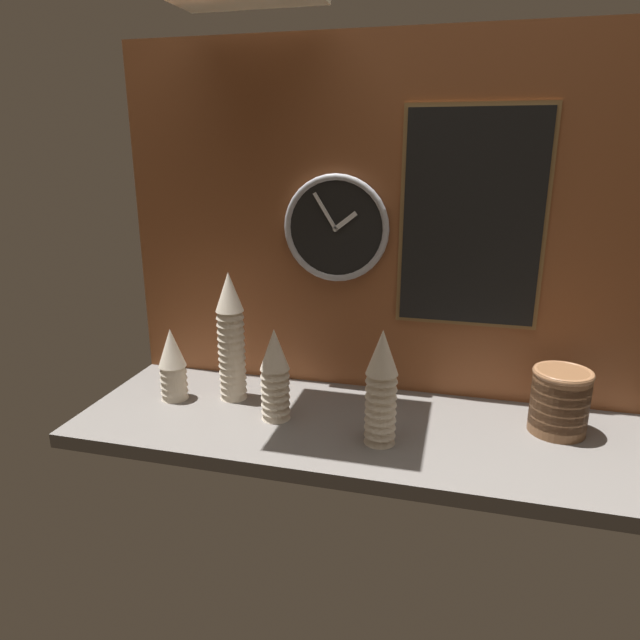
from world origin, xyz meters
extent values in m
cube|color=slate|center=(0.00, 0.00, -0.02)|extent=(1.60, 0.56, 0.04)
cube|color=brown|center=(0.00, 0.27, 0.53)|extent=(1.60, 0.03, 1.05)
cone|color=beige|center=(-0.58, 0.01, 0.06)|extent=(0.08, 0.08, 0.12)
cone|color=beige|center=(-0.58, 0.01, 0.08)|extent=(0.08, 0.08, 0.12)
cone|color=beige|center=(-0.58, 0.01, 0.10)|extent=(0.08, 0.08, 0.12)
cone|color=beige|center=(-0.58, 0.01, 0.12)|extent=(0.08, 0.08, 0.12)
cone|color=beige|center=(-0.58, 0.01, 0.14)|extent=(0.08, 0.08, 0.12)
cone|color=beige|center=(-0.58, 0.01, 0.17)|extent=(0.08, 0.08, 0.12)
cone|color=beige|center=(0.07, -0.10, 0.06)|extent=(0.08, 0.08, 0.12)
cone|color=beige|center=(0.07, -0.10, 0.08)|extent=(0.08, 0.08, 0.12)
cone|color=beige|center=(0.07, -0.10, 0.10)|extent=(0.08, 0.08, 0.12)
cone|color=beige|center=(0.07, -0.10, 0.12)|extent=(0.08, 0.08, 0.12)
cone|color=beige|center=(0.07, -0.10, 0.14)|extent=(0.08, 0.08, 0.12)
cone|color=beige|center=(0.07, -0.10, 0.17)|extent=(0.08, 0.08, 0.12)
cone|color=beige|center=(0.07, -0.10, 0.19)|extent=(0.08, 0.08, 0.12)
cone|color=beige|center=(0.07, -0.10, 0.21)|extent=(0.08, 0.08, 0.12)
cone|color=beige|center=(0.07, -0.10, 0.23)|extent=(0.08, 0.08, 0.12)
cone|color=beige|center=(0.07, -0.10, 0.25)|extent=(0.08, 0.08, 0.12)
cone|color=beige|center=(-0.24, -0.03, 0.06)|extent=(0.08, 0.08, 0.12)
cone|color=beige|center=(-0.24, -0.03, 0.08)|extent=(0.08, 0.08, 0.12)
cone|color=beige|center=(-0.24, -0.03, 0.10)|extent=(0.08, 0.08, 0.12)
cone|color=beige|center=(-0.24, -0.03, 0.12)|extent=(0.08, 0.08, 0.12)
cone|color=beige|center=(-0.24, -0.03, 0.14)|extent=(0.08, 0.08, 0.12)
cone|color=beige|center=(-0.24, -0.03, 0.17)|extent=(0.08, 0.08, 0.12)
cone|color=beige|center=(-0.24, -0.03, 0.19)|extent=(0.08, 0.08, 0.12)
cone|color=beige|center=(-0.24, -0.03, 0.21)|extent=(0.08, 0.08, 0.12)
cone|color=beige|center=(-0.41, 0.06, 0.06)|extent=(0.08, 0.08, 0.12)
cone|color=beige|center=(-0.41, 0.06, 0.08)|extent=(0.08, 0.08, 0.12)
cone|color=beige|center=(-0.41, 0.06, 0.10)|extent=(0.08, 0.08, 0.12)
cone|color=beige|center=(-0.41, 0.06, 0.12)|extent=(0.08, 0.08, 0.12)
cone|color=beige|center=(-0.41, 0.06, 0.14)|extent=(0.08, 0.08, 0.12)
cone|color=beige|center=(-0.41, 0.06, 0.17)|extent=(0.08, 0.08, 0.12)
cone|color=beige|center=(-0.41, 0.06, 0.19)|extent=(0.08, 0.08, 0.12)
cone|color=beige|center=(-0.41, 0.06, 0.21)|extent=(0.08, 0.08, 0.12)
cone|color=beige|center=(-0.41, 0.06, 0.23)|extent=(0.08, 0.08, 0.12)
cone|color=beige|center=(-0.41, 0.06, 0.25)|extent=(0.08, 0.08, 0.12)
cone|color=beige|center=(-0.41, 0.06, 0.27)|extent=(0.08, 0.08, 0.12)
cone|color=beige|center=(-0.41, 0.06, 0.29)|extent=(0.08, 0.08, 0.12)
cone|color=beige|center=(-0.41, 0.06, 0.32)|extent=(0.08, 0.08, 0.12)
cone|color=beige|center=(-0.41, 0.06, 0.34)|extent=(0.08, 0.08, 0.12)
cylinder|color=brown|center=(0.53, 0.08, 0.02)|extent=(0.15, 0.15, 0.05)
cylinder|color=brown|center=(0.53, 0.08, 0.05)|extent=(0.15, 0.15, 0.05)
cylinder|color=brown|center=(0.53, 0.08, 0.08)|extent=(0.15, 0.15, 0.05)
cylinder|color=brown|center=(0.53, 0.08, 0.10)|extent=(0.15, 0.15, 0.05)
cylinder|color=brown|center=(0.53, 0.08, 0.13)|extent=(0.15, 0.15, 0.05)
cylinder|color=brown|center=(0.53, 0.08, 0.15)|extent=(0.15, 0.15, 0.05)
torus|color=#946542|center=(0.53, 0.08, 0.17)|extent=(0.16, 0.16, 0.02)
cylinder|color=black|center=(-0.13, 0.24, 0.51)|extent=(0.31, 0.02, 0.31)
torus|color=#B2B2B7|center=(-0.13, 0.23, 0.51)|extent=(0.32, 0.02, 0.32)
cube|color=white|center=(-0.10, 0.23, 0.53)|extent=(0.07, 0.01, 0.06)
cube|color=white|center=(-0.16, 0.23, 0.56)|extent=(0.07, 0.01, 0.11)
cylinder|color=white|center=(-0.13, 0.23, 0.51)|extent=(0.02, 0.01, 0.02)
cube|color=olive|center=(0.26, 0.25, 0.54)|extent=(0.41, 0.01, 0.62)
cube|color=black|center=(0.26, 0.24, 0.54)|extent=(0.38, 0.01, 0.60)
camera|label=1|loc=(0.25, -1.43, 0.75)|focal=32.00mm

